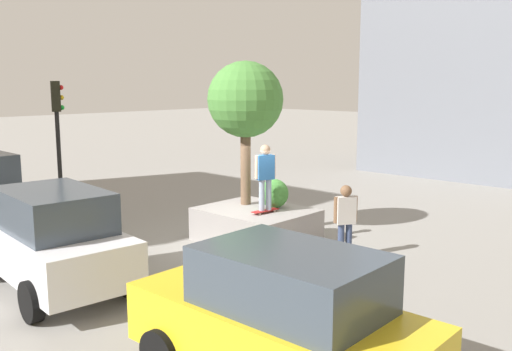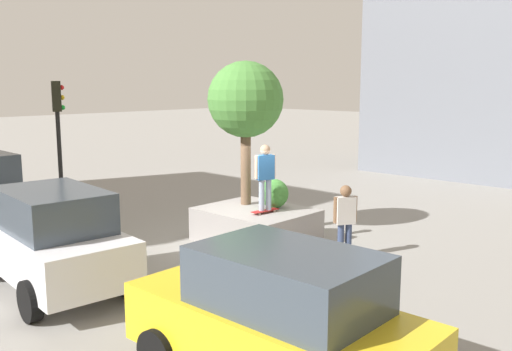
% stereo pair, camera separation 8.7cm
% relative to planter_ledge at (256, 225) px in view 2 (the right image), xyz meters
% --- Properties ---
extents(ground_plane, '(120.00, 120.00, 0.00)m').
position_rel_planter_ledge_xyz_m(ground_plane, '(0.15, 0.37, -0.44)').
color(ground_plane, gray).
extents(planter_ledge, '(2.83, 2.28, 0.87)m').
position_rel_planter_ledge_xyz_m(planter_ledge, '(0.00, 0.00, 0.00)').
color(planter_ledge, gray).
rests_on(planter_ledge, ground).
extents(plaza_tree, '(2.05, 2.05, 3.90)m').
position_rel_planter_ledge_xyz_m(plaza_tree, '(0.62, -0.25, 3.27)').
color(plaza_tree, brown).
rests_on(plaza_tree, planter_ledge).
extents(boxwood_shrub, '(0.79, 0.79, 0.79)m').
position_rel_planter_ledge_xyz_m(boxwood_shrub, '(-0.28, -0.41, 0.83)').
color(boxwood_shrub, '#3D7A33').
rests_on(boxwood_shrub, planter_ledge).
extents(skateboard, '(0.30, 0.82, 0.07)m').
position_rel_planter_ledge_xyz_m(skateboard, '(-0.49, 0.19, 0.49)').
color(skateboard, '#A51E1E').
rests_on(skateboard, planter_ledge).
extents(skateboarder, '(0.35, 0.54, 1.70)m').
position_rel_planter_ledge_xyz_m(skateboarder, '(-0.49, 0.19, 1.49)').
color(skateboarder, '#8C9EB7').
rests_on(skateboarder, skateboard).
extents(taxi_cab, '(4.37, 2.10, 2.02)m').
position_rel_planter_ledge_xyz_m(taxi_cab, '(-5.29, 5.21, 0.59)').
color(taxi_cab, gold).
rests_on(taxi_cab, ground).
extents(sedan_parked, '(4.67, 2.48, 2.09)m').
position_rel_planter_ledge_xyz_m(sedan_parked, '(0.63, 5.42, 0.63)').
color(sedan_parked, white).
rests_on(sedan_parked, ground).
extents(traffic_light_corner, '(0.35, 0.37, 4.23)m').
position_rel_planter_ledge_xyz_m(traffic_light_corner, '(4.97, 2.87, 2.47)').
color(traffic_light_corner, black).
rests_on(traffic_light_corner, ground).
extents(passerby_with_bag, '(0.42, 0.53, 1.79)m').
position_rel_planter_ledge_xyz_m(passerby_with_bag, '(-2.59, -0.36, 0.60)').
color(passerby_with_bag, navy).
rests_on(passerby_with_bag, ground).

